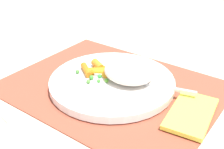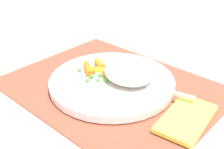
{
  "view_description": "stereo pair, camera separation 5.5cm",
  "coord_description": "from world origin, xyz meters",
  "px_view_note": "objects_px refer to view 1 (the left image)",
  "views": [
    {
      "loc": [
        -0.31,
        0.42,
        0.32
      ],
      "look_at": [
        0.0,
        0.0,
        0.03
      ],
      "focal_mm": 46.36,
      "sensor_mm": 36.0,
      "label": 1
    },
    {
      "loc": [
        -0.35,
        0.38,
        0.32
      ],
      "look_at": [
        0.0,
        0.0,
        0.03
      ],
      "focal_mm": 46.36,
      "sensor_mm": 36.0,
      "label": 2
    }
  ],
  "objects_px": {
    "plate": "(112,82)",
    "rice_mound": "(129,71)",
    "carrot_portion": "(100,70)",
    "fork": "(132,81)",
    "napkin": "(191,114)"
  },
  "relations": [
    {
      "from": "plate",
      "to": "rice_mound",
      "type": "xyz_separation_m",
      "value": [
        -0.03,
        -0.02,
        0.03
      ]
    },
    {
      "from": "plate",
      "to": "fork",
      "type": "relative_size",
      "value": 1.26
    },
    {
      "from": "rice_mound",
      "to": "fork",
      "type": "relative_size",
      "value": 0.51
    },
    {
      "from": "carrot_portion",
      "to": "napkin",
      "type": "xyz_separation_m",
      "value": [
        -0.21,
        0.01,
        -0.02
      ]
    },
    {
      "from": "rice_mound",
      "to": "carrot_portion",
      "type": "height_order",
      "value": "rice_mound"
    },
    {
      "from": "carrot_portion",
      "to": "napkin",
      "type": "distance_m",
      "value": 0.21
    },
    {
      "from": "rice_mound",
      "to": "fork",
      "type": "xyz_separation_m",
      "value": [
        -0.01,
        0.0,
        -0.02
      ]
    },
    {
      "from": "rice_mound",
      "to": "napkin",
      "type": "relative_size",
      "value": 0.82
    },
    {
      "from": "carrot_portion",
      "to": "plate",
      "type": "bearing_deg",
      "value": 172.23
    },
    {
      "from": "plate",
      "to": "fork",
      "type": "bearing_deg",
      "value": -164.66
    },
    {
      "from": "rice_mound",
      "to": "napkin",
      "type": "distance_m",
      "value": 0.15
    },
    {
      "from": "fork",
      "to": "napkin",
      "type": "relative_size",
      "value": 1.61
    },
    {
      "from": "rice_mound",
      "to": "napkin",
      "type": "xyz_separation_m",
      "value": [
        -0.14,
        0.02,
        -0.03
      ]
    },
    {
      "from": "plate",
      "to": "rice_mound",
      "type": "relative_size",
      "value": 2.47
    },
    {
      "from": "rice_mound",
      "to": "napkin",
      "type": "bearing_deg",
      "value": 172.67
    }
  ]
}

